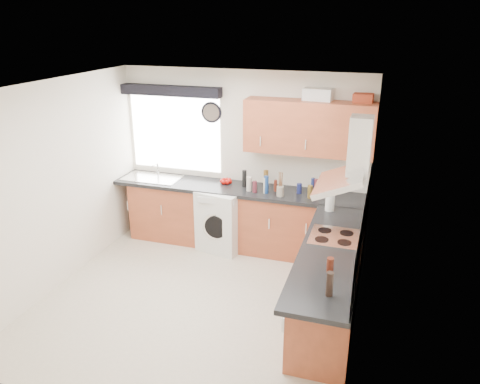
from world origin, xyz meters
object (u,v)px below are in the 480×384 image
(upper_cabinets, at_px, (309,128))
(washing_machine, at_px, (223,219))
(oven, at_px, (331,276))
(extractor_hood, at_px, (350,163))

(upper_cabinets, distance_m, washing_machine, 1.77)
(oven, height_order, washing_machine, washing_machine)
(extractor_hood, distance_m, washing_machine, 2.47)
(extractor_hood, distance_m, upper_cabinets, 1.48)
(oven, bearing_deg, extractor_hood, -0.00)
(extractor_hood, xyz_separation_m, washing_machine, (-1.77, 1.10, -1.32))
(oven, distance_m, washing_machine, 2.00)
(upper_cabinets, bearing_deg, washing_machine, -168.68)
(oven, relative_size, extractor_hood, 1.09)
(oven, relative_size, upper_cabinets, 0.50)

